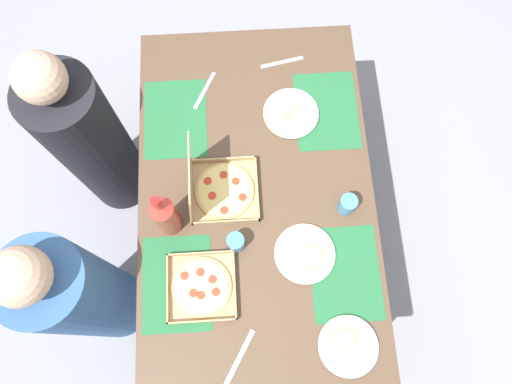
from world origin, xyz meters
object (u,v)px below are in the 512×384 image
(soda_bottle, at_px, (165,215))
(cup_dark, at_px, (236,242))
(plate_far_left, at_px, (290,113))
(cup_clear_left, at_px, (347,205))
(pizza_box_center, at_px, (202,287))
(plate_near_left, at_px, (305,254))
(pizza_box_edge_far, at_px, (217,188))
(diner_right_seat, at_px, (93,143))
(plate_near_right, at_px, (348,345))
(diner_left_seat, at_px, (85,295))

(soda_bottle, bearing_deg, cup_dark, -111.20)
(plate_far_left, relative_size, cup_clear_left, 2.42)
(pizza_box_center, height_order, plate_near_left, pizza_box_center)
(pizza_box_edge_far, xyz_separation_m, soda_bottle, (-0.12, 0.19, 0.09))
(pizza_box_edge_far, distance_m, plate_near_left, 0.42)
(plate_near_left, xyz_separation_m, diner_right_seat, (0.60, 0.90, -0.21))
(cup_clear_left, bearing_deg, soda_bottle, 92.09)
(plate_near_right, distance_m, plate_far_left, 0.94)
(pizza_box_edge_far, relative_size, pizza_box_center, 1.18)
(pizza_box_edge_far, height_order, soda_bottle, soda_bottle)
(plate_near_left, height_order, plate_far_left, same)
(pizza_box_edge_far, xyz_separation_m, cup_clear_left, (-0.10, -0.50, 0.00))
(pizza_box_edge_far, distance_m, cup_dark, 0.23)
(plate_near_right, height_order, soda_bottle, soda_bottle)
(soda_bottle, height_order, cup_clear_left, soda_bottle)
(plate_near_right, relative_size, cup_clear_left, 2.26)
(pizza_box_center, xyz_separation_m, diner_left_seat, (0.02, 0.50, -0.21))
(plate_near_right, xyz_separation_m, cup_clear_left, (0.51, -0.05, 0.04))
(pizza_box_center, relative_size, plate_far_left, 1.09)
(diner_left_seat, bearing_deg, pizza_box_center, -92.28)
(cup_dark, relative_size, diner_left_seat, 0.07)
(pizza_box_edge_far, xyz_separation_m, plate_far_left, (0.33, -0.31, -0.04))
(cup_dark, bearing_deg, soda_bottle, 68.80)
(plate_near_left, bearing_deg, pizza_box_edge_far, 49.97)
(diner_left_seat, distance_m, diner_right_seat, 0.68)
(cup_clear_left, distance_m, cup_dark, 0.45)
(pizza_box_center, height_order, cup_clear_left, cup_clear_left)
(pizza_box_edge_far, bearing_deg, diner_right_seat, 60.04)
(plate_near_left, height_order, cup_dark, cup_dark)
(cup_dark, xyz_separation_m, diner_left_seat, (-0.13, 0.64, -0.24))
(soda_bottle, bearing_deg, diner_left_seat, 120.43)
(pizza_box_edge_far, relative_size, cup_dark, 3.42)
(cup_clear_left, relative_size, cup_dark, 1.10)
(pizza_box_center, relative_size, plate_near_right, 1.17)
(cup_clear_left, xyz_separation_m, diner_left_seat, (-0.25, 1.07, -0.24))
(pizza_box_center, bearing_deg, pizza_box_edge_far, -11.33)
(diner_left_seat, height_order, diner_right_seat, diner_left_seat)
(soda_bottle, bearing_deg, pizza_box_edge_far, -57.28)
(diner_left_seat, bearing_deg, cup_clear_left, -76.66)
(plate_far_left, distance_m, cup_clear_left, 0.46)
(plate_far_left, distance_m, diner_left_seat, 1.14)
(soda_bottle, bearing_deg, diner_right_seat, 40.78)
(plate_near_right, bearing_deg, cup_dark, 44.33)
(diner_left_seat, bearing_deg, plate_near_left, -84.96)
(plate_near_left, distance_m, diner_right_seat, 1.10)
(plate_near_left, xyz_separation_m, diner_left_seat, (-0.08, 0.90, -0.21))
(plate_near_left, relative_size, plate_near_right, 1.07)
(cup_clear_left, bearing_deg, plate_far_left, 23.43)
(plate_near_left, relative_size, diner_right_seat, 0.19)
(pizza_box_edge_far, height_order, cup_clear_left, pizza_box_edge_far)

